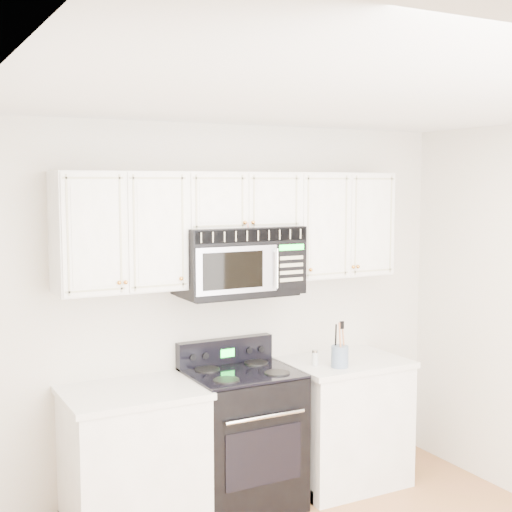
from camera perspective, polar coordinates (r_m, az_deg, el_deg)
room at (r=3.59m, az=9.89°, el=-8.72°), size 3.51×3.51×2.61m
base_cabinet_left at (r=4.73m, az=-9.78°, el=-16.22°), size 0.86×0.65×0.92m
base_cabinet_right at (r=5.40m, az=7.01°, el=-13.31°), size 0.86×0.65×0.92m
range at (r=4.99m, az=-1.15°, el=-14.22°), size 0.71×0.65×1.11m
upper_cabinets at (r=4.83m, az=-1.59°, el=2.73°), size 2.44×0.37×0.75m
microwave at (r=4.81m, az=-1.40°, el=-0.34°), size 0.83×0.46×0.46m
utensil_crock at (r=5.03m, az=6.72°, el=-7.94°), size 0.12×0.12×0.32m
shaker_salt at (r=5.06m, az=4.74°, el=-8.10°), size 0.05×0.05×0.11m
shaker_pepper at (r=5.06m, az=6.63°, el=-8.12°), size 0.05×0.05×0.11m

